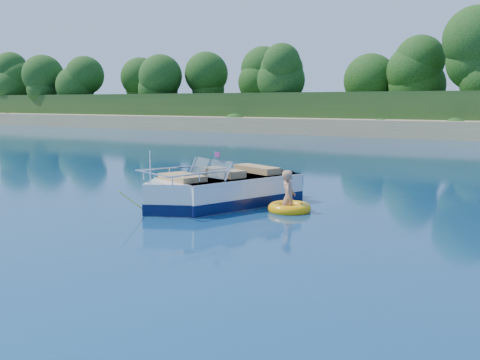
{
  "coord_description": "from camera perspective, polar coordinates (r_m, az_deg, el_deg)",
  "views": [
    {
      "loc": [
        8.68,
        -11.44,
        3.06
      ],
      "look_at": [
        0.91,
        1.48,
        0.85
      ],
      "focal_mm": 40.0,
      "sensor_mm": 36.0,
      "label": 1
    }
  ],
  "objects": [
    {
      "name": "boy",
      "position": [
        15.15,
        5.17,
        -3.35
      ],
      "size": [
        0.74,
        0.96,
        1.72
      ],
      "primitive_type": "imported",
      "rotation": [
        0.0,
        -0.17,
        2.03
      ],
      "color": "tan",
      "rests_on": "ground"
    },
    {
      "name": "tow_tube",
      "position": [
        15.15,
        5.29,
        -3.03
      ],
      "size": [
        1.61,
        1.61,
        0.32
      ],
      "rotation": [
        0.0,
        0.0,
        -0.42
      ],
      "color": "#F0A208",
      "rests_on": "ground"
    },
    {
      "name": "treeline",
      "position": [
        53.22,
        22.02,
        10.42
      ],
      "size": [
        150.0,
        7.12,
        8.19
      ],
      "color": "black",
      "rests_on": "ground"
    },
    {
      "name": "ground",
      "position": [
        14.68,
        -6.04,
        -3.74
      ],
      "size": [
        160.0,
        160.0,
        0.0
      ],
      "primitive_type": "plane",
      "color": "#091C3F",
      "rests_on": "ground"
    },
    {
      "name": "motorboat",
      "position": [
        15.91,
        -2.23,
        -1.34
      ],
      "size": [
        3.47,
        5.72,
        2.0
      ],
      "rotation": [
        0.0,
        0.0,
        -0.37
      ],
      "color": "white",
      "rests_on": "ground"
    }
  ]
}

